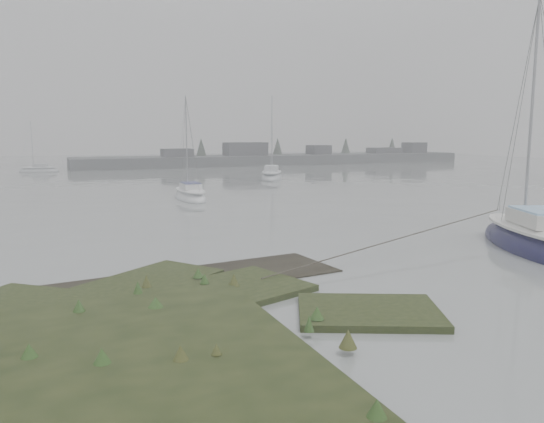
{
  "coord_description": "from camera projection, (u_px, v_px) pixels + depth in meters",
  "views": [
    {
      "loc": [
        -6.78,
        -11.3,
        4.52
      ],
      "look_at": [
        0.51,
        5.71,
        1.8
      ],
      "focal_mm": 35.0,
      "sensor_mm": 36.0,
      "label": 1
    }
  ],
  "objects": [
    {
      "name": "sailboat_white",
      "position": [
        190.0,
        196.0,
        36.9
      ],
      "size": [
        1.86,
        5.46,
        7.67
      ],
      "rotation": [
        0.0,
        0.0,
        -0.01
      ],
      "color": "white",
      "rests_on": "ground"
    },
    {
      "name": "sailboat_far_b",
      "position": [
        272.0,
        176.0,
        53.19
      ],
      "size": [
        4.65,
        6.62,
        8.96
      ],
      "rotation": [
        0.0,
        0.0,
        -0.45
      ],
      "color": "#AFB4B8",
      "rests_on": "ground"
    },
    {
      "name": "far_shoreline",
      "position": [
        286.0,
        158.0,
        80.2
      ],
      "size": [
        60.0,
        8.0,
        4.15
      ],
      "color": "#4C4F51",
      "rests_on": "ground"
    },
    {
      "name": "sailboat_far_c",
      "position": [
        39.0,
        170.0,
        63.17
      ],
      "size": [
        4.8,
        2.58,
        6.45
      ],
      "rotation": [
        0.0,
        0.0,
        1.32
      ],
      "color": "#B4BBBF",
      "rests_on": "ground"
    },
    {
      "name": "sailboat_main",
      "position": [
        535.0,
        241.0,
        20.8
      ],
      "size": [
        5.17,
        7.87,
        10.59
      ],
      "rotation": [
        0.0,
        0.0,
        -0.4
      ],
      "color": "black",
      "rests_on": "ground"
    },
    {
      "name": "ground",
      "position": [
        142.0,
        193.0,
        40.85
      ],
      "size": [
        160.0,
        160.0,
        0.0
      ],
      "primitive_type": "plane",
      "color": "slate",
      "rests_on": "ground"
    }
  ]
}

